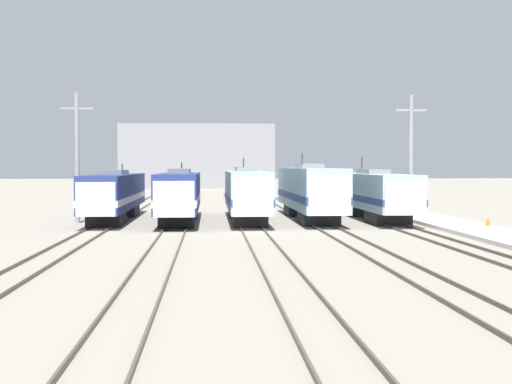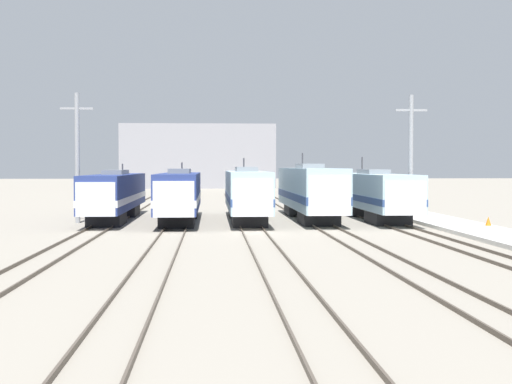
{
  "view_description": "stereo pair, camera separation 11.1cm",
  "coord_description": "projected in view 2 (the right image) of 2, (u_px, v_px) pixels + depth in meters",
  "views": [
    {
      "loc": [
        -2.75,
        -45.59,
        4.17
      ],
      "look_at": [
        0.46,
        4.04,
        2.38
      ],
      "focal_mm": 50.0,
      "sensor_mm": 36.0,
      "label": 1
    },
    {
      "loc": [
        -2.64,
        -45.6,
        4.17
      ],
      "look_at": [
        0.46,
        4.04,
        2.38
      ],
      "focal_mm": 50.0,
      "sensor_mm": 36.0,
      "label": 2
    }
  ],
  "objects": [
    {
      "name": "locomotive_center_right",
      "position": [
        310.0,
        191.0,
        55.47
      ],
      "size": [
        3.07,
        19.42,
        5.3
      ],
      "color": "#232326",
      "rests_on": "ground_plane"
    },
    {
      "name": "locomotive_center",
      "position": [
        246.0,
        193.0,
        53.98
      ],
      "size": [
        2.87,
        18.01,
        4.86
      ],
      "color": "#232326",
      "rests_on": "ground_plane"
    },
    {
      "name": "locomotive_far_left",
      "position": [
        115.0,
        194.0,
        54.84
      ],
      "size": [
        2.79,
        19.5,
        4.4
      ],
      "color": "black",
      "rests_on": "ground_plane"
    },
    {
      "name": "rail_pair_center_right",
      "position": [
        330.0,
        230.0,
        46.11
      ],
      "size": [
        1.51,
        120.0,
        0.15
      ],
      "color": "#4C4238",
      "rests_on": "ground_plane"
    },
    {
      "name": "depot_building",
      "position": [
        199.0,
        156.0,
        139.88
      ],
      "size": [
        29.49,
        12.57,
        12.26
      ],
      "color": "gray",
      "rests_on": "ground_plane"
    },
    {
      "name": "catenary_tower_right",
      "position": [
        411.0,
        156.0,
        53.88
      ],
      "size": [
        2.41,
        0.34,
        9.57
      ],
      "color": "gray",
      "rests_on": "ground_plane"
    },
    {
      "name": "traffic_cone",
      "position": [
        488.0,
        221.0,
        47.04
      ],
      "size": [
        0.39,
        0.39,
        0.6
      ],
      "color": "orange",
      "rests_on": "platform"
    },
    {
      "name": "rail_pair_center_left",
      "position": [
        174.0,
        231.0,
        45.48
      ],
      "size": [
        1.51,
        120.0,
        0.15
      ],
      "color": "#4C4238",
      "rests_on": "ground_plane"
    },
    {
      "name": "locomotive_far_right",
      "position": [
        375.0,
        194.0,
        55.56
      ],
      "size": [
        3.05,
        18.94,
        4.98
      ],
      "color": "#232326",
      "rests_on": "ground_plane"
    },
    {
      "name": "locomotive_center_left",
      "position": [
        180.0,
        195.0,
        53.19
      ],
      "size": [
        2.88,
        17.86,
        4.5
      ],
      "color": "black",
      "rests_on": "ground_plane"
    },
    {
      "name": "catenary_tower_left",
      "position": [
        77.0,
        156.0,
        52.33
      ],
      "size": [
        2.41,
        0.34,
        9.57
      ],
      "color": "gray",
      "rests_on": "ground_plane"
    },
    {
      "name": "platform",
      "position": [
        468.0,
        228.0,
        46.67
      ],
      "size": [
        4.0,
        120.0,
        0.26
      ],
      "color": "beige",
      "rests_on": "ground_plane"
    },
    {
      "name": "rail_pair_far_left",
      "position": [
        94.0,
        231.0,
        45.16
      ],
      "size": [
        1.5,
        120.0,
        0.15
      ],
      "color": "#4C4238",
      "rests_on": "ground_plane"
    },
    {
      "name": "rail_pair_far_right",
      "position": [
        407.0,
        229.0,
        46.42
      ],
      "size": [
        1.5,
        120.0,
        0.15
      ],
      "color": "#4C4238",
      "rests_on": "ground_plane"
    },
    {
      "name": "rail_pair_center",
      "position": [
        253.0,
        230.0,
        45.79
      ],
      "size": [
        1.51,
        120.0,
        0.15
      ],
      "color": "#4C4238",
      "rests_on": "ground_plane"
    },
    {
      "name": "ground_plane",
      "position": [
        253.0,
        231.0,
        45.79
      ],
      "size": [
        400.0,
        400.0,
        0.0
      ],
      "primitive_type": "plane",
      "color": "gray"
    }
  ]
}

